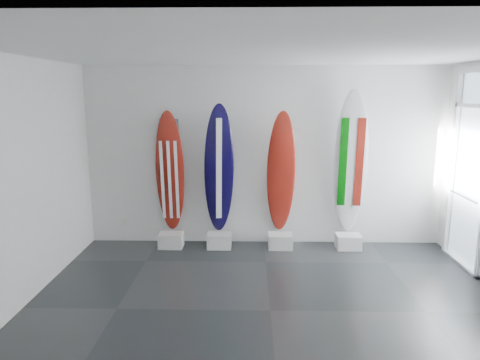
{
  "coord_description": "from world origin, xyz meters",
  "views": [
    {
      "loc": [
        -0.25,
        -4.92,
        2.57
      ],
      "look_at": [
        -0.39,
        1.4,
        1.32
      ],
      "focal_mm": 33.27,
      "sensor_mm": 36.0,
      "label": 1
    }
  ],
  "objects_px": {
    "surfboard_swiss": "(281,173)",
    "surfboard_italy": "(351,163)",
    "surfboard_navy": "(219,169)",
    "surfboard_usa": "(170,172)"
  },
  "relations": [
    {
      "from": "surfboard_navy",
      "to": "surfboard_swiss",
      "type": "distance_m",
      "value": 1.02
    },
    {
      "from": "surfboard_swiss",
      "to": "surfboard_italy",
      "type": "bearing_deg",
      "value": -1.51
    },
    {
      "from": "surfboard_usa",
      "to": "surfboard_navy",
      "type": "xyz_separation_m",
      "value": [
        0.81,
        0.0,
        0.06
      ]
    },
    {
      "from": "surfboard_swiss",
      "to": "surfboard_italy",
      "type": "distance_m",
      "value": 1.14
    },
    {
      "from": "surfboard_usa",
      "to": "surfboard_italy",
      "type": "relative_size",
      "value": 0.86
    },
    {
      "from": "surfboard_usa",
      "to": "surfboard_navy",
      "type": "bearing_deg",
      "value": -3.44
    },
    {
      "from": "surfboard_italy",
      "to": "surfboard_swiss",
      "type": "bearing_deg",
      "value": -175.54
    },
    {
      "from": "surfboard_navy",
      "to": "surfboard_italy",
      "type": "xyz_separation_m",
      "value": [
        2.15,
        0.0,
        0.12
      ]
    },
    {
      "from": "surfboard_navy",
      "to": "surfboard_swiss",
      "type": "height_order",
      "value": "surfboard_navy"
    },
    {
      "from": "surfboard_swiss",
      "to": "surfboard_italy",
      "type": "relative_size",
      "value": 0.86
    }
  ]
}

